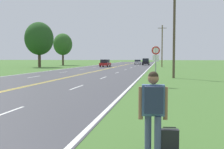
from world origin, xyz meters
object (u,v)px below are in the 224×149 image
at_px(hitchhiker_person, 153,105).
at_px(car_black_van_mid_near, 146,62).
at_px(traffic_sign, 156,56).
at_px(tree_mid_treeline, 63,44).
at_px(car_silver_hatchback_mid_far, 138,62).
at_px(suitcase, 169,143).
at_px(tree_behind_sign, 39,39).
at_px(car_red_sedan_approaching, 105,63).

xyz_separation_m(hitchhiker_person, car_black_van_mid_near, (-3.50, 67.55, -0.16)).
xyz_separation_m(traffic_sign, tree_mid_treeline, (-23.83, 47.92, 3.14)).
height_order(hitchhiker_person, car_silver_hatchback_mid_far, hitchhiker_person).
relative_size(suitcase, car_black_van_mid_near, 0.14).
distance_m(tree_behind_sign, car_red_sedan_approaching, 14.34).
distance_m(suitcase, car_black_van_mid_near, 67.60).
xyz_separation_m(hitchhiker_person, car_silver_hatchback_mid_far, (-6.13, 73.92, -0.34)).
relative_size(suitcase, car_red_sedan_approaching, 0.15).
relative_size(tree_mid_treeline, car_black_van_mid_near, 1.79).
bearing_deg(car_black_van_mid_near, suitcase, 3.46).
bearing_deg(suitcase, tree_mid_treeline, 17.08).
bearing_deg(car_silver_hatchback_mid_far, suitcase, 2.34).
xyz_separation_m(car_red_sedan_approaching, car_silver_hatchback_mid_far, (5.15, 21.61, -0.07)).
bearing_deg(hitchhiker_person, car_black_van_mid_near, -1.44).
bearing_deg(tree_mid_treeline, car_black_van_mid_near, 15.43).
relative_size(hitchhiker_person, suitcase, 2.84).
distance_m(traffic_sign, car_red_sedan_approaching, 39.94).
distance_m(tree_mid_treeline, car_silver_hatchback_mid_far, 22.01).
height_order(car_red_sedan_approaching, car_silver_hatchback_mid_far, car_red_sedan_approaching).
bearing_deg(tree_behind_sign, suitcase, -63.03).
bearing_deg(suitcase, car_silver_hatchback_mid_far, 0.60).
height_order(suitcase, tree_behind_sign, tree_behind_sign).
relative_size(tree_behind_sign, car_black_van_mid_near, 2.04).
xyz_separation_m(suitcase, car_black_van_mid_near, (-3.83, 67.48, 0.63)).
bearing_deg(car_black_van_mid_near, car_silver_hatchback_mid_far, -157.33).
bearing_deg(car_silver_hatchback_mid_far, car_red_sedan_approaching, -16.07).
distance_m(hitchhiker_person, car_silver_hatchback_mid_far, 74.18).
relative_size(hitchhiker_person, traffic_sign, 0.62).
relative_size(suitcase, tree_mid_treeline, 0.08).
xyz_separation_m(hitchhiker_person, tree_mid_treeline, (-24.00, 61.89, 4.19)).
bearing_deg(car_red_sedan_approaching, tree_mid_treeline, 53.88).
bearing_deg(tree_mid_treeline, traffic_sign, -63.56).
relative_size(tree_mid_treeline, car_red_sedan_approaching, 1.89).
height_order(suitcase, car_silver_hatchback_mid_far, car_silver_hatchback_mid_far).
relative_size(traffic_sign, car_silver_hatchback_mid_far, 0.70).
height_order(traffic_sign, tree_mid_treeline, tree_mid_treeline).
relative_size(hitchhiker_person, tree_behind_sign, 0.19).
height_order(suitcase, car_red_sedan_approaching, car_red_sedan_approaching).
xyz_separation_m(traffic_sign, car_red_sedan_approaching, (-11.12, 38.34, -1.33)).
distance_m(tree_behind_sign, car_silver_hatchback_mid_far, 32.02).
bearing_deg(car_silver_hatchback_mid_far, car_black_van_mid_near, 19.80).
distance_m(tree_behind_sign, car_black_van_mid_near, 28.85).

